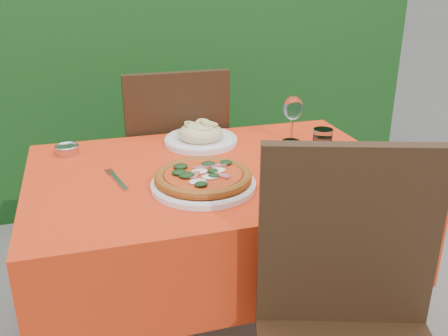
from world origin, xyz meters
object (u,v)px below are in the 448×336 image
object	(u,v)px
chair_near	(350,324)
pizza_plate	(203,179)
wine_glass	(293,110)
pasta_plate	(201,136)
fork	(119,181)
water_glass	(322,143)
chair_far	(175,159)
steel_ramekin	(67,150)

from	to	relation	value
chair_near	pizza_plate	distance (m)	0.61
chair_near	wine_glass	bearing A→B (deg)	94.70
pasta_plate	wine_glass	bearing A→B (deg)	-13.88
pizza_plate	fork	bearing A→B (deg)	155.09
pasta_plate	water_glass	world-z (taller)	water_glass
chair_far	fork	world-z (taller)	chair_far
pasta_plate	fork	size ratio (longest dim) A/B	1.34
pizza_plate	fork	world-z (taller)	pizza_plate
wine_glass	steel_ramekin	distance (m)	0.87
chair_near	wine_glass	size ratio (longest dim) A/B	5.35
chair_near	chair_far	xyz separation A→B (m)	(-0.19, 1.26, -0.01)
chair_far	fork	distance (m)	0.71
chair_far	fork	size ratio (longest dim) A/B	4.61
water_glass	fork	bearing A→B (deg)	-175.49
water_glass	pasta_plate	bearing A→B (deg)	149.80
chair_far	water_glass	xyz separation A→B (m)	(0.46, -0.55, 0.22)
pasta_plate	fork	xyz separation A→B (m)	(-0.35, -0.30, -0.03)
pizza_plate	water_glass	size ratio (longest dim) A/B	3.57
pasta_plate	chair_far	bearing A→B (deg)	98.65
pasta_plate	chair_near	bearing A→B (deg)	-81.21
pizza_plate	steel_ramekin	bearing A→B (deg)	133.26
chair_far	steel_ramekin	distance (m)	0.58
pasta_plate	steel_ramekin	world-z (taller)	pasta_plate
pasta_plate	wine_glass	size ratio (longest dim) A/B	1.52
chair_far	water_glass	size ratio (longest dim) A/B	10.43
chair_near	pasta_plate	world-z (taller)	chair_near
chair_far	wine_glass	distance (m)	0.65
wine_glass	fork	size ratio (longest dim) A/B	0.88
water_glass	steel_ramekin	distance (m)	0.95
fork	steel_ramekin	bearing A→B (deg)	103.71
chair_near	pizza_plate	world-z (taller)	chair_near
chair_far	water_glass	bearing A→B (deg)	129.49
pasta_plate	steel_ramekin	bearing A→B (deg)	177.19
wine_glass	steel_ramekin	size ratio (longest dim) A/B	2.35
pizza_plate	steel_ramekin	world-z (taller)	pizza_plate
pasta_plate	water_glass	size ratio (longest dim) A/B	3.02
fork	wine_glass	bearing A→B (deg)	4.11
chair_far	wine_glass	bearing A→B (deg)	134.65
pizza_plate	chair_far	bearing A→B (deg)	86.51
chair_far	pasta_plate	xyz separation A→B (m)	(0.05, -0.32, 0.21)
chair_near	wine_glass	world-z (taller)	chair_near
chair_far	steel_ramekin	world-z (taller)	chair_far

